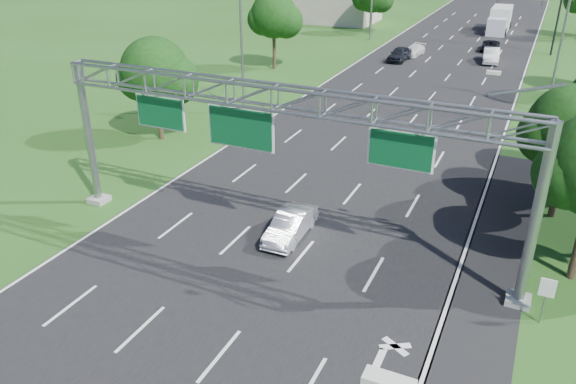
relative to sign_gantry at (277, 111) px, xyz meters
The scene contains 17 objects.
ground 19.28m from the sign_gantry, 91.05° to the left, with size 220.00×220.00×0.00m, color #224615.
road 19.28m from the sign_gantry, 91.05° to the left, with size 18.00×180.00×0.02m, color black.
road_flare 12.20m from the sign_gantry, 11.47° to the left, with size 3.00×30.00×0.02m, color black.
sign_gantry is the anchor object (origin of this frame).
regulatory_sign 13.25m from the sign_gantry, ahead, with size 0.60×0.08×2.10m.
traffic_signal 53.51m from the sign_gantry, 82.32° to the left, with size 12.21×0.24×7.00m.
streetlight_l_near 21.47m from the sign_gantry, 122.87° to the left, with size 2.97×0.22×10.16m.
streetlight_r_mid 30.10m from the sign_gantry, 68.60° to the left, with size 2.97×0.22×10.16m.
tree_verge_la 17.56m from the sign_gantry, 144.84° to the left, with size 5.76×4.80×7.40m.
tree_verge_lb 36.85m from the sign_gantry, 116.19° to the left, with size 5.76×4.80×8.06m.
building_left 69.82m from the sign_gantry, 108.69° to the left, with size 14.00×10.00×5.00m, color #A29687.
silver_sedan 6.29m from the sign_gantry, 76.38° to the left, with size 1.45×4.15×1.37m, color silver.
car_queue_a 46.63m from the sign_gantry, 95.19° to the left, with size 1.69×4.15×1.21m, color silver.
car_queue_b 52.98m from the sign_gantry, 85.93° to the left, with size 2.06×4.48×1.24m, color black.
car_queue_c 43.17m from the sign_gantry, 96.73° to the left, with size 1.83×4.56×1.55m, color black.
car_queue_d 46.65m from the sign_gantry, 84.32° to the left, with size 1.68×4.81×1.59m, color beige.
box_truck 67.25m from the sign_gantry, 87.28° to the left, with size 2.74×8.97×3.39m.
Camera 1 is at (10.79, -9.44, 14.44)m, focal length 35.00 mm.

